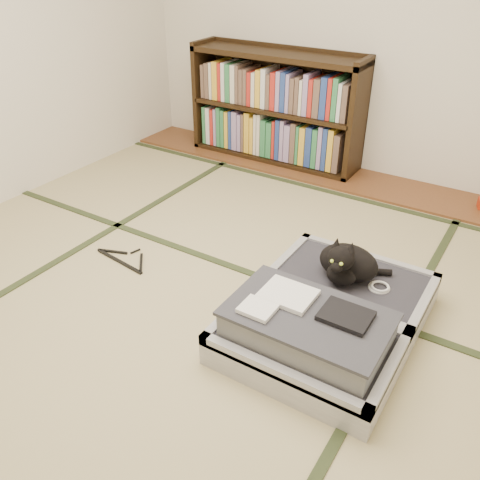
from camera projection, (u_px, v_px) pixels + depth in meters
The scene contains 9 objects.
floor at pixel (199, 304), 2.82m from camera, with size 4.50×4.50×0.00m, color tan.
wood_strip at pixel (340, 177), 4.26m from camera, with size 4.00×0.50×0.02m, color brown.
room_shell at pixel (184, 19), 2.06m from camera, with size 4.50×4.50×4.50m.
tatami_borders at pixel (246, 261), 3.17m from camera, with size 4.00×4.50×0.01m.
bookcase at pixel (275, 110), 4.39m from camera, with size 1.53×0.35×0.98m.
suitcase at pixel (325, 318), 2.54m from camera, with size 0.83×1.11×0.33m.
cat at pixel (347, 264), 2.67m from camera, with size 0.37×0.37×0.30m.
cable_coil at pixel (379, 287), 2.66m from camera, with size 0.12×0.12×0.03m.
hanger at pixel (123, 259), 3.19m from camera, with size 0.42×0.21×0.01m.
Camera 1 is at (1.38, -1.76, 1.76)m, focal length 38.00 mm.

